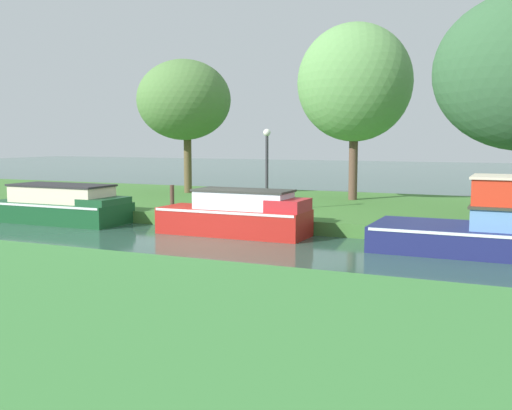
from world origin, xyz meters
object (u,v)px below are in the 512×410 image
willow_tree_left (184,100)px  mooring_post_near (172,198)px  forest_cruiser (61,206)px  willow_tree_centre (354,83)px  red_barge (238,215)px  lamp_post (267,159)px

willow_tree_left → mooring_post_near: bearing=-62.9°
forest_cruiser → willow_tree_centre: willow_tree_centre is taller
red_barge → mooring_post_near: bearing=153.8°
willow_tree_left → willow_tree_centre: size_ratio=0.85×
red_barge → lamp_post: bearing=95.6°
red_barge → willow_tree_centre: 8.67m
lamp_post → willow_tree_left: bearing=142.3°
forest_cruiser → willow_tree_left: willow_tree_left is taller
willow_tree_left → lamp_post: willow_tree_left is taller
willow_tree_left → red_barge: bearing=-49.7°
red_barge → mooring_post_near: (-3.23, 1.59, 0.23)m
red_barge → mooring_post_near: size_ratio=5.25×
lamp_post → willow_tree_centre: bearing=71.0°
willow_tree_centre → mooring_post_near: bearing=-128.3°
willow_tree_left → mooring_post_near: size_ratio=6.87×
red_barge → lamp_post: lamp_post is taller
willow_tree_left → lamp_post: size_ratio=2.14×
red_barge → forest_cruiser: red_barge is taller
willow_tree_left → lamp_post: 7.72m
willow_tree_left → mooring_post_near: willow_tree_left is taller
red_barge → willow_tree_left: size_ratio=0.76×
forest_cruiser → lamp_post: size_ratio=1.78×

